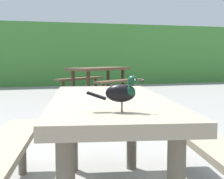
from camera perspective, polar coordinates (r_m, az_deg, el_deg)
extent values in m
cube|color=#428438|center=(12.51, -14.62, 5.85)|extent=(28.00, 1.50, 2.23)
cube|color=gray|center=(2.25, -0.51, -2.32)|extent=(1.08, 1.91, 0.07)
cylinder|color=#635B4C|center=(3.01, -6.77, -7.54)|extent=(0.09, 0.09, 0.67)
cylinder|color=#635B4C|center=(3.04, 3.39, -7.36)|extent=(0.09, 0.09, 0.67)
cube|color=gray|center=(2.36, -17.94, -9.43)|extent=(0.60, 1.73, 0.05)
cylinder|color=#635B4C|center=(3.02, -15.16, -10.35)|extent=(0.07, 0.07, 0.39)
cube|color=gray|center=(2.47, 16.09, -8.70)|extent=(0.60, 1.73, 0.05)
cylinder|color=#635B4C|center=(3.11, 11.59, -9.82)|extent=(0.07, 0.07, 0.39)
ellipsoid|color=black|center=(1.66, 1.45, -0.64)|extent=(0.17, 0.12, 0.09)
ellipsoid|color=#0F3823|center=(1.65, 2.88, -0.42)|extent=(0.08, 0.08, 0.06)
sphere|color=#0F3823|center=(1.65, 3.54, 1.53)|extent=(0.05, 0.05, 0.05)
sphere|color=#EAE08C|center=(1.67, 3.96, 1.75)|extent=(0.01, 0.01, 0.01)
sphere|color=#EAE08C|center=(1.63, 3.93, 1.66)|extent=(0.01, 0.01, 0.01)
cone|color=black|center=(1.65, 4.96, 1.52)|extent=(0.03, 0.03, 0.02)
cube|color=black|center=(1.67, -2.67, -1.06)|extent=(0.11, 0.07, 0.04)
cylinder|color=#47423D|center=(1.68, 1.73, -2.90)|extent=(0.01, 0.01, 0.05)
cylinder|color=#47423D|center=(1.65, 1.68, -3.04)|extent=(0.01, 0.01, 0.05)
cube|color=brown|center=(8.87, -2.26, 3.57)|extent=(1.91, 1.65, 0.07)
cylinder|color=#382B1D|center=(9.26, 1.86, 1.36)|extent=(0.09, 0.09, 0.67)
cylinder|color=#382B1D|center=(9.59, -0.68, 1.51)|extent=(0.09, 0.09, 0.67)
cylinder|color=#382B1D|center=(8.19, -4.09, 0.80)|extent=(0.09, 0.09, 0.67)
cylinder|color=#382B1D|center=(8.56, -6.69, 0.98)|extent=(0.09, 0.09, 0.67)
cube|color=brown|center=(8.44, 1.33, 1.50)|extent=(1.56, 1.20, 0.05)
cylinder|color=#382B1D|center=(8.97, 3.83, 0.32)|extent=(0.07, 0.07, 0.39)
cylinder|color=#382B1D|center=(7.96, -1.50, -0.34)|extent=(0.07, 0.07, 0.39)
cube|color=brown|center=(9.36, -5.48, 1.88)|extent=(1.56, 1.20, 0.05)
cylinder|color=#382B1D|center=(9.84, -2.85, 0.79)|extent=(0.07, 0.07, 0.39)
cylinder|color=#382B1D|center=(8.93, -8.35, 0.25)|extent=(0.07, 0.07, 0.39)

